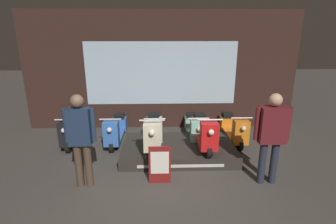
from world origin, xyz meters
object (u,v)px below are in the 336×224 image
object	(u,v)px
scooter_backrow_2	(155,129)
scooter_backrow_4	(233,128)
scooter_display_right	(204,132)
scooter_backrow_3	(194,129)
scooter_backrow_0	(76,130)
person_right_browsing	(272,131)
price_sign_board	(160,165)
person_left_browsing	(80,135)
scooter_display_left	(153,132)
scooter_backrow_1	(116,130)

from	to	relation	value
scooter_backrow_2	scooter_backrow_4	distance (m)	1.97
scooter_display_right	scooter_backrow_3	world-z (taller)	scooter_display_right
scooter_backrow_0	person_right_browsing	distance (m)	4.53
price_sign_board	person_left_browsing	bearing A→B (deg)	-177.99
person_left_browsing	scooter_backrow_4	bearing A→B (deg)	31.64
scooter_display_right	person_left_browsing	xyz separation A→B (m)	(-2.30, -1.14, 0.41)
scooter_backrow_3	person_right_browsing	distance (m)	2.35
scooter_backrow_3	scooter_backrow_4	size ratio (longest dim) A/B	1.00
scooter_backrow_0	scooter_backrow_2	distance (m)	1.97
scooter_backrow_4	person_left_browsing	xyz separation A→B (m)	(-3.20, -1.97, 0.66)
scooter_display_left	scooter_backrow_0	distance (m)	2.12
scooter_display_left	scooter_display_right	size ratio (longest dim) A/B	1.00
person_left_browsing	person_right_browsing	world-z (taller)	person_left_browsing
scooter_backrow_1	person_right_browsing	xyz separation A→B (m)	(3.04, -1.97, 0.69)
person_left_browsing	price_sign_board	distance (m)	1.47
scooter_display_right	scooter_backrow_2	distance (m)	1.38
scooter_backrow_1	scooter_backrow_2	bearing A→B (deg)	0.00
scooter_backrow_0	scooter_backrow_1	bearing A→B (deg)	0.00
scooter_backrow_3	person_right_browsing	world-z (taller)	person_right_browsing
person_right_browsing	price_sign_board	bearing A→B (deg)	178.61
scooter_display_right	price_sign_board	distance (m)	1.47
scooter_backrow_1	person_left_browsing	xyz separation A→B (m)	(-0.25, -1.97, 0.66)
scooter_display_left	scooter_backrow_1	xyz separation A→B (m)	(-0.95, 0.83, -0.25)
scooter_display_left	scooter_backrow_4	distance (m)	2.18
scooter_backrow_0	scooter_backrow_4	bearing A→B (deg)	0.00
scooter_display_left	scooter_backrow_0	bearing A→B (deg)	156.75
scooter_display_right	price_sign_board	bearing A→B (deg)	-131.51
scooter_display_left	scooter_backrow_4	world-z (taller)	scooter_display_left
scooter_backrow_3	person_right_browsing	xyz separation A→B (m)	(1.07, -1.97, 0.69)
scooter_backrow_0	scooter_backrow_1	size ratio (longest dim) A/B	1.00
scooter_backrow_2	person_right_browsing	bearing A→B (deg)	-43.81
scooter_display_left	scooter_backrow_2	size ratio (longest dim) A/B	1.00
scooter_display_left	scooter_backrow_3	world-z (taller)	scooter_display_left
scooter_display_right	scooter_backrow_0	distance (m)	3.16
scooter_display_left	person_right_browsing	size ratio (longest dim) A/B	0.99
scooter_backrow_1	scooter_display_left	bearing A→B (deg)	-41.11
scooter_display_right	scooter_backrow_0	size ratio (longest dim) A/B	1.00
person_right_browsing	person_left_browsing	bearing A→B (deg)	180.00
scooter_display_right	price_sign_board	xyz separation A→B (m)	(-0.96, -1.09, -0.20)
person_left_browsing	person_right_browsing	xyz separation A→B (m)	(3.28, -0.00, 0.03)
scooter_display_right	scooter_backrow_0	world-z (taller)	scooter_display_right
scooter_backrow_2	scooter_backrow_4	size ratio (longest dim) A/B	1.00
scooter_backrow_4	scooter_display_left	bearing A→B (deg)	-157.37
scooter_display_left	price_sign_board	size ratio (longest dim) A/B	2.31
scooter_display_left	scooter_backrow_3	bearing A→B (deg)	39.40
scooter_display_left	scooter_backrow_4	size ratio (longest dim) A/B	1.00
scooter_backrow_3	person_left_browsing	xyz separation A→B (m)	(-2.21, -1.97, 0.66)
scooter_backrow_2	person_right_browsing	world-z (taller)	person_right_browsing
scooter_backrow_0	person_right_browsing	size ratio (longest dim) A/B	0.99
scooter_backrow_1	scooter_display_right	bearing A→B (deg)	-22.01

